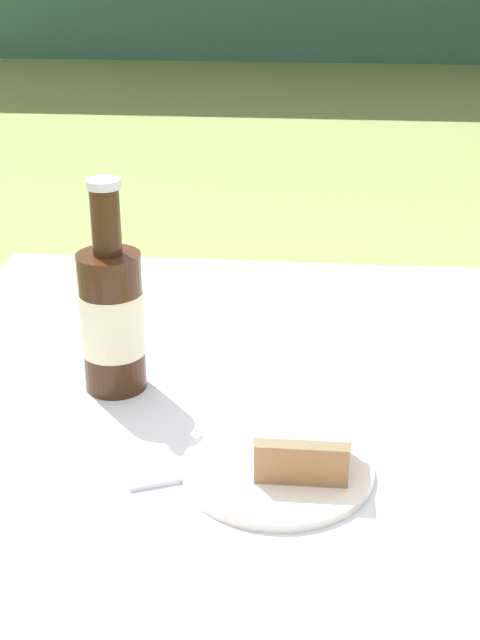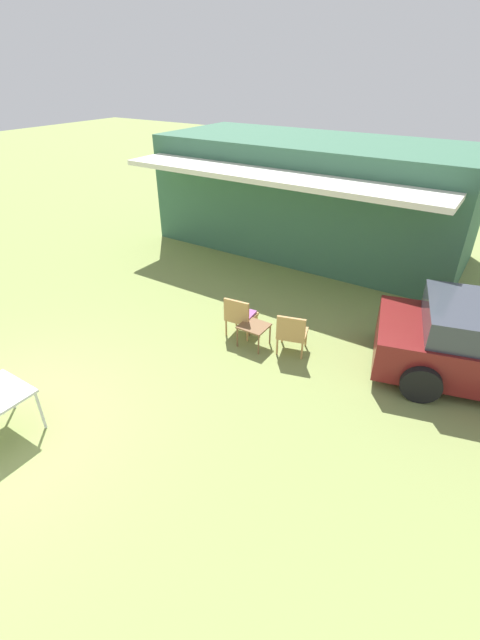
# 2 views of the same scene
# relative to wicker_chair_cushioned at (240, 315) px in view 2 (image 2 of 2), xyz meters

# --- Properties ---
(ground_plane) EXTENTS (60.00, 60.00, 0.00)m
(ground_plane) POSITION_rel_wicker_chair_cushioned_xyz_m (-1.40, -4.05, -0.44)
(ground_plane) COLOR olive
(cabin_building) EXTENTS (8.19, 4.62, 2.89)m
(cabin_building) POSITION_rel_wicker_chair_cushioned_xyz_m (-0.91, 5.00, 1.02)
(cabin_building) COLOR #38664C
(cabin_building) RESTS_ON ground_plane
(wicker_chair_cushioned) EXTENTS (0.56, 0.54, 0.82)m
(wicker_chair_cushioned) POSITION_rel_wicker_chair_cushioned_xyz_m (0.00, 0.00, 0.00)
(wicker_chair_cushioned) COLOR #B2844C
(wicker_chair_cushioned) RESTS_ON ground_plane
(wicker_chair_plain) EXTENTS (0.62, 0.61, 0.82)m
(wicker_chair_plain) POSITION_rel_wicker_chair_cushioned_xyz_m (1.11, -0.02, 0.01)
(wicker_chair_plain) COLOR #B2844C
(wicker_chair_plain) RESTS_ON ground_plane
(garden_side_table) EXTENTS (0.51, 0.47, 0.43)m
(garden_side_table) POSITION_rel_wicker_chair_cushioned_xyz_m (0.41, -0.17, -0.07)
(garden_side_table) COLOR brown
(garden_side_table) RESTS_ON ground_plane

